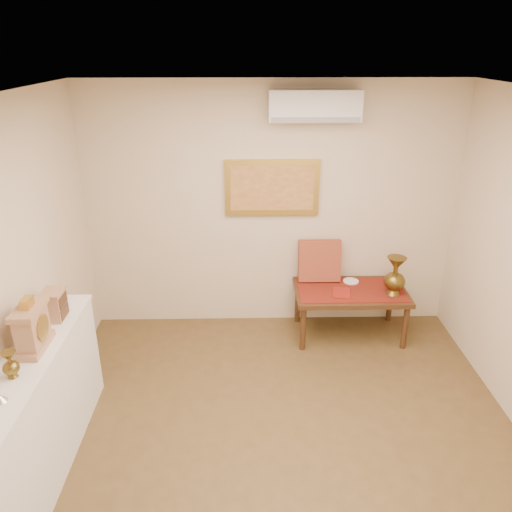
{
  "coord_description": "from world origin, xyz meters",
  "views": [
    {
      "loc": [
        -0.29,
        -2.91,
        3.01
      ],
      "look_at": [
        -0.19,
        1.15,
        1.27
      ],
      "focal_mm": 35.0,
      "sensor_mm": 36.0,
      "label": 1
    }
  ],
  "objects_px": {
    "mantel_clock": "(32,327)",
    "wooden_chest": "(54,305)",
    "low_table": "(350,295)",
    "display_ledge": "(36,419)",
    "brass_urn_tall": "(395,272)"
  },
  "relations": [
    {
      "from": "mantel_clock",
      "to": "wooden_chest",
      "type": "height_order",
      "value": "mantel_clock"
    },
    {
      "from": "wooden_chest",
      "to": "low_table",
      "type": "bearing_deg",
      "value": 25.6
    },
    {
      "from": "display_ledge",
      "to": "mantel_clock",
      "type": "relative_size",
      "value": 4.93
    },
    {
      "from": "mantel_clock",
      "to": "display_ledge",
      "type": "bearing_deg",
      "value": -96.47
    },
    {
      "from": "wooden_chest",
      "to": "low_table",
      "type": "height_order",
      "value": "wooden_chest"
    },
    {
      "from": "display_ledge",
      "to": "mantel_clock",
      "type": "distance_m",
      "value": 0.69
    },
    {
      "from": "brass_urn_tall",
      "to": "display_ledge",
      "type": "xyz_separation_m",
      "value": [
        -3.1,
        -1.77,
        -0.32
      ]
    },
    {
      "from": "brass_urn_tall",
      "to": "low_table",
      "type": "height_order",
      "value": "brass_urn_tall"
    },
    {
      "from": "wooden_chest",
      "to": "display_ledge",
      "type": "bearing_deg",
      "value": -91.6
    },
    {
      "from": "wooden_chest",
      "to": "brass_urn_tall",
      "type": "bearing_deg",
      "value": 20.72
    },
    {
      "from": "mantel_clock",
      "to": "wooden_chest",
      "type": "bearing_deg",
      "value": 90.42
    },
    {
      "from": "wooden_chest",
      "to": "low_table",
      "type": "distance_m",
      "value": 3.01
    },
    {
      "from": "display_ledge",
      "to": "wooden_chest",
      "type": "height_order",
      "value": "wooden_chest"
    },
    {
      "from": "mantel_clock",
      "to": "low_table",
      "type": "distance_m",
      "value": 3.22
    },
    {
      "from": "display_ledge",
      "to": "low_table",
      "type": "bearing_deg",
      "value": 35.1
    }
  ]
}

